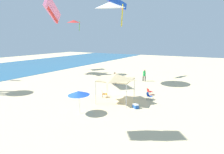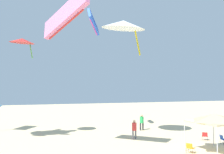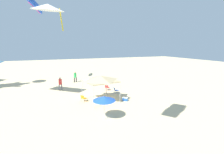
{
  "view_description": "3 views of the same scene",
  "coord_description": "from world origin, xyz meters",
  "px_view_note": "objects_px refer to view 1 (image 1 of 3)",
  "views": [
    {
      "loc": [
        -19.41,
        -10.28,
        6.74
      ],
      "look_at": [
        -0.99,
        0.14,
        2.59
      ],
      "focal_mm": 31.26,
      "sensor_mm": 36.0,
      "label": 1
    },
    {
      "loc": [
        -17.8,
        13.45,
        5.18
      ],
      "look_at": [
        0.75,
        7.29,
        5.95
      ],
      "focal_mm": 40.63,
      "sensor_mm": 36.0,
      "label": 2
    },
    {
      "loc": [
        -19.32,
        5.3,
        6.53
      ],
      "look_at": [
        -2.85,
        -1.37,
        3.12
      ],
      "focal_mm": 26.85,
      "sensor_mm": 36.0,
      "label": 3
    }
  ],
  "objects_px": {
    "beach_umbrella": "(79,93)",
    "kite_parafoil_pink": "(53,11)",
    "kite_delta_white": "(110,5)",
    "folding_chair_right_of_tent": "(149,95)",
    "folding_chair_near_cooler": "(149,91)",
    "person_beachcomber": "(144,74)",
    "person_far_stroller": "(115,77)",
    "kite_delta_red": "(74,21)",
    "folding_chair_facing_ocean": "(104,93)",
    "canopy_tent": "(116,77)",
    "kite_parafoil_blue": "(117,2)",
    "cooler_box": "(136,106)"
  },
  "relations": [
    {
      "from": "folding_chair_right_of_tent",
      "to": "person_far_stroller",
      "type": "xyz_separation_m",
      "value": [
        4.48,
        6.86,
        0.65
      ]
    },
    {
      "from": "person_beachcomber",
      "to": "kite_delta_red",
      "type": "distance_m",
      "value": 16.25
    },
    {
      "from": "kite_parafoil_pink",
      "to": "kite_delta_red",
      "type": "relative_size",
      "value": 1.5
    },
    {
      "from": "kite_delta_red",
      "to": "folding_chair_facing_ocean",
      "type": "bearing_deg",
      "value": 110.45
    },
    {
      "from": "person_beachcomber",
      "to": "kite_delta_white",
      "type": "xyz_separation_m",
      "value": [
        -4.22,
        3.94,
        10.37
      ]
    },
    {
      "from": "beach_umbrella",
      "to": "person_far_stroller",
      "type": "height_order",
      "value": "beach_umbrella"
    },
    {
      "from": "canopy_tent",
      "to": "kite_parafoil_blue",
      "type": "relative_size",
      "value": 1.0
    },
    {
      "from": "folding_chair_right_of_tent",
      "to": "kite_delta_white",
      "type": "xyz_separation_m",
      "value": [
        4.82,
        7.86,
        11.02
      ]
    },
    {
      "from": "kite_parafoil_pink",
      "to": "person_far_stroller",
      "type": "bearing_deg",
      "value": -88.51
    },
    {
      "from": "person_beachcomber",
      "to": "kite_delta_red",
      "type": "relative_size",
      "value": 0.55
    },
    {
      "from": "folding_chair_facing_ocean",
      "to": "folding_chair_right_of_tent",
      "type": "bearing_deg",
      "value": -105.48
    },
    {
      "from": "kite_parafoil_blue",
      "to": "person_far_stroller",
      "type": "bearing_deg",
      "value": -124.56
    },
    {
      "from": "folding_chair_facing_ocean",
      "to": "kite_delta_white",
      "type": "xyz_separation_m",
      "value": [
        6.65,
        2.99,
        11.02
      ]
    },
    {
      "from": "kite_parafoil_pink",
      "to": "beach_umbrella",
      "type": "bearing_deg",
      "value": -154.51
    },
    {
      "from": "folding_chair_facing_ocean",
      "to": "person_beachcomber",
      "type": "relative_size",
      "value": 0.43
    },
    {
      "from": "cooler_box",
      "to": "kite_delta_white",
      "type": "relative_size",
      "value": 0.13
    },
    {
      "from": "folding_chair_right_of_tent",
      "to": "kite_delta_red",
      "type": "relative_size",
      "value": 0.24
    },
    {
      "from": "person_far_stroller",
      "to": "folding_chair_facing_ocean",
      "type": "bearing_deg",
      "value": 92.0
    },
    {
      "from": "kite_delta_red",
      "to": "kite_delta_white",
      "type": "height_order",
      "value": "kite_delta_white"
    },
    {
      "from": "beach_umbrella",
      "to": "kite_delta_red",
      "type": "relative_size",
      "value": 0.63
    },
    {
      "from": "cooler_box",
      "to": "person_beachcomber",
      "type": "bearing_deg",
      "value": 16.69
    },
    {
      "from": "person_beachcomber",
      "to": "kite_parafoil_blue",
      "type": "xyz_separation_m",
      "value": [
        1.15,
        5.69,
        11.73
      ]
    },
    {
      "from": "beach_umbrella",
      "to": "kite_parafoil_blue",
      "type": "distance_m",
      "value": 21.22
    },
    {
      "from": "folding_chair_right_of_tent",
      "to": "kite_delta_red",
      "type": "distance_m",
      "value": 21.59
    },
    {
      "from": "person_far_stroller",
      "to": "person_beachcomber",
      "type": "bearing_deg",
      "value": -138.32
    },
    {
      "from": "kite_delta_white",
      "to": "folding_chair_right_of_tent",
      "type": "bearing_deg",
      "value": 132.54
    },
    {
      "from": "beach_umbrella",
      "to": "folding_chair_facing_ocean",
      "type": "relative_size",
      "value": 2.66
    },
    {
      "from": "person_beachcomber",
      "to": "person_far_stroller",
      "type": "relative_size",
      "value": 1.0
    },
    {
      "from": "beach_umbrella",
      "to": "folding_chair_right_of_tent",
      "type": "relative_size",
      "value": 2.66
    },
    {
      "from": "folding_chair_facing_ocean",
      "to": "kite_parafoil_pink",
      "type": "xyz_separation_m",
      "value": [
        1.95,
        9.48,
        10.13
      ]
    },
    {
      "from": "folding_chair_near_cooler",
      "to": "folding_chair_right_of_tent",
      "type": "bearing_deg",
      "value": 146.71
    },
    {
      "from": "folding_chair_right_of_tent",
      "to": "person_beachcomber",
      "type": "distance_m",
      "value": 9.87
    },
    {
      "from": "kite_parafoil_pink",
      "to": "kite_parafoil_blue",
      "type": "bearing_deg",
      "value": -53.93
    },
    {
      "from": "beach_umbrella",
      "to": "cooler_box",
      "type": "xyz_separation_m",
      "value": [
        3.84,
        -3.98,
        -1.74
      ]
    },
    {
      "from": "folding_chair_near_cooler",
      "to": "kite_parafoil_blue",
      "type": "distance_m",
      "value": 17.47
    },
    {
      "from": "canopy_tent",
      "to": "folding_chair_facing_ocean",
      "type": "xyz_separation_m",
      "value": [
        0.6,
        1.91,
        -2.25
      ]
    },
    {
      "from": "beach_umbrella",
      "to": "person_far_stroller",
      "type": "distance_m",
      "value": 12.01
    },
    {
      "from": "person_far_stroller",
      "to": "kite_parafoil_blue",
      "type": "relative_size",
      "value": 0.49
    },
    {
      "from": "beach_umbrella",
      "to": "folding_chair_near_cooler",
      "type": "distance_m",
      "value": 9.79
    },
    {
      "from": "folding_chair_near_cooler",
      "to": "person_beachcomber",
      "type": "distance_m",
      "value": 8.0
    },
    {
      "from": "person_far_stroller",
      "to": "kite_delta_red",
      "type": "relative_size",
      "value": 0.55
    },
    {
      "from": "folding_chair_right_of_tent",
      "to": "folding_chair_near_cooler",
      "type": "height_order",
      "value": "same"
    },
    {
      "from": "cooler_box",
      "to": "folding_chair_facing_ocean",
      "type": "bearing_deg",
      "value": 71.95
    },
    {
      "from": "canopy_tent",
      "to": "kite_parafoil_blue",
      "type": "bearing_deg",
      "value": 27.82
    },
    {
      "from": "beach_umbrella",
      "to": "kite_parafoil_pink",
      "type": "bearing_deg",
      "value": 54.25
    },
    {
      "from": "folding_chair_right_of_tent",
      "to": "person_far_stroller",
      "type": "relative_size",
      "value": 0.43
    },
    {
      "from": "kite_parafoil_blue",
      "to": "beach_umbrella",
      "type": "bearing_deg",
      "value": -133.03
    },
    {
      "from": "folding_chair_facing_ocean",
      "to": "folding_chair_near_cooler",
      "type": "bearing_deg",
      "value": -85.9
    },
    {
      "from": "person_beachcomber",
      "to": "person_far_stroller",
      "type": "xyz_separation_m",
      "value": [
        -4.55,
        2.94,
        0.0
      ]
    },
    {
      "from": "beach_umbrella",
      "to": "folding_chair_facing_ocean",
      "type": "distance_m",
      "value": 5.6
    }
  ]
}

